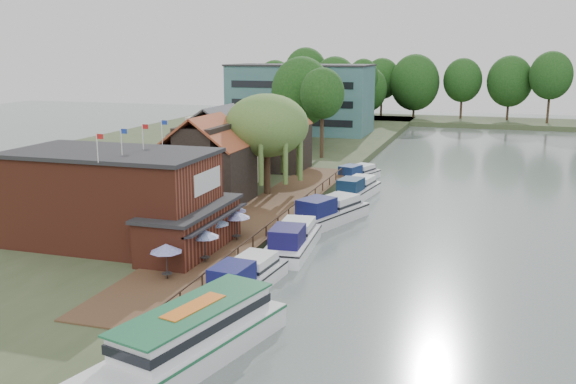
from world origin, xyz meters
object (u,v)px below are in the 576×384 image
(cruiser_2, at_px, (329,209))
(swan, at_px, (202,313))
(hotel_block, at_px, (301,98))
(umbrella_3, at_px, (236,226))
(umbrella_1, at_px, (205,246))
(tour_boat, at_px, (186,337))
(cruiser_0, at_px, (245,274))
(cottage_b, at_px, (219,144))
(cottage_a, at_px, (207,159))
(willow, at_px, (267,145))
(umbrella_4, at_px, (234,219))
(pub, at_px, (136,199))
(umbrella_2, at_px, (214,233))
(cottage_c, at_px, (278,136))
(umbrella_0, at_px, (167,261))
(cruiser_1, at_px, (293,236))
(cruiser_4, at_px, (357,172))
(cruiser_3, at_px, (357,186))

(cruiser_2, bearing_deg, swan, -75.23)
(hotel_block, bearing_deg, umbrella_3, -77.63)
(umbrella_1, distance_m, tour_boat, 12.91)
(cruiser_0, height_order, cruiser_2, cruiser_2)
(cottage_b, xyz_separation_m, umbrella_3, (10.87, -21.77, -2.96))
(cruiser_2, bearing_deg, cottage_a, -162.18)
(umbrella_3, height_order, cruiser_2, umbrella_3)
(willow, height_order, umbrella_4, willow)
(willow, height_order, cruiser_2, willow)
(pub, bearing_deg, swan, -42.86)
(hotel_block, xyz_separation_m, cottage_a, (7.00, -56.00, -1.90))
(hotel_block, relative_size, umbrella_2, 10.69)
(cottage_c, height_order, umbrella_1, cottage_c)
(umbrella_4, bearing_deg, swan, -75.42)
(umbrella_2, distance_m, cruiser_0, 6.64)
(pub, relative_size, umbrella_0, 8.42)
(cottage_c, bearing_deg, swan, -77.49)
(hotel_block, height_order, umbrella_1, hotel_block)
(cottage_b, relative_size, umbrella_2, 4.04)
(tour_boat, relative_size, swan, 30.75)
(cottage_b, relative_size, swan, 21.82)
(cruiser_1, bearing_deg, swan, -100.25)
(umbrella_4, distance_m, cruiser_2, 11.07)
(cruiser_4, bearing_deg, cruiser_2, -67.48)
(pub, distance_m, cottage_a, 15.05)
(umbrella_3, bearing_deg, umbrella_1, -91.26)
(umbrella_1, distance_m, cruiser_0, 4.11)
(umbrella_4, height_order, cruiser_3, umbrella_4)
(pub, bearing_deg, umbrella_2, 8.80)
(umbrella_3, xyz_separation_m, umbrella_4, (-0.99, 1.88, 0.00))
(umbrella_4, bearing_deg, tour_boat, -74.55)
(pub, relative_size, cottage_a, 2.33)
(cruiser_2, bearing_deg, umbrella_4, -100.97)
(cruiser_0, bearing_deg, tour_boat, -79.85)
(willow, relative_size, cruiser_0, 1.07)
(cottage_a, distance_m, cruiser_4, 23.00)
(willow, relative_size, umbrella_2, 4.39)
(umbrella_2, distance_m, cruiser_4, 34.07)
(hotel_block, xyz_separation_m, cruiser_1, (18.90, -65.87, -5.88))
(umbrella_0, xyz_separation_m, umbrella_1, (0.93, 3.83, 0.00))
(cottage_b, relative_size, cruiser_2, 0.89)
(tour_boat, bearing_deg, cruiser_0, 109.43)
(cruiser_3, bearing_deg, cottage_a, -132.27)
(umbrella_1, height_order, swan, umbrella_1)
(umbrella_4, height_order, cruiser_0, umbrella_4)
(cottage_b, xyz_separation_m, umbrella_2, (10.02, -24.07, -2.96))
(umbrella_4, bearing_deg, cottage_b, 116.41)
(cottage_c, distance_m, umbrella_3, 31.67)
(pub, bearing_deg, cruiser_0, -20.88)
(cottage_c, distance_m, willow, 14.46)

